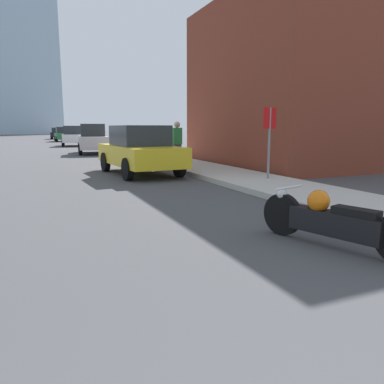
# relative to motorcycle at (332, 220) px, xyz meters

# --- Properties ---
(sidewalk) EXTENTS (2.21, 240.00, 0.15)m
(sidewalk) POSITION_rel_motorcycle_xyz_m (2.28, 35.59, -0.31)
(sidewalk) COLOR #B2ADA3
(sidewalk) RESTS_ON ground_plane
(brick_storefront) EXTENTS (10.82, 8.16, 6.76)m
(brick_storefront) POSITION_rel_motorcycle_xyz_m (8.99, 9.72, 3.00)
(brick_storefront) COLOR brown
(brick_storefront) RESTS_ON ground_plane
(motorcycle) EXTENTS (0.92, 2.26, 0.77)m
(motorcycle) POSITION_rel_motorcycle_xyz_m (0.00, 0.00, 0.00)
(motorcycle) COLOR black
(motorcycle) RESTS_ON ground_plane
(parked_car_yellow) EXTENTS (2.18, 4.52, 1.69)m
(parked_car_yellow) POSITION_rel_motorcycle_xyz_m (-0.20, 8.98, 0.47)
(parked_car_yellow) COLOR gold
(parked_car_yellow) RESTS_ON ground_plane
(parked_car_silver) EXTENTS (2.10, 4.50, 1.84)m
(parked_car_silver) POSITION_rel_motorcycle_xyz_m (-0.07, 20.43, 0.51)
(parked_car_silver) COLOR #BCBCC1
(parked_car_silver) RESTS_ON ground_plane
(parked_car_white) EXTENTS (2.20, 4.07, 1.77)m
(parked_car_white) POSITION_rel_motorcycle_xyz_m (-0.15, 31.26, 0.50)
(parked_car_white) COLOR silver
(parked_car_white) RESTS_ON ground_plane
(parked_car_green) EXTENTS (1.97, 3.96, 1.69)m
(parked_car_green) POSITION_rel_motorcycle_xyz_m (-0.01, 43.09, 0.45)
(parked_car_green) COLOR #1E6B33
(parked_car_green) RESTS_ON ground_plane
(parked_car_black) EXTENTS (2.28, 4.71, 1.61)m
(parked_car_black) POSITION_rel_motorcycle_xyz_m (0.08, 53.65, 0.42)
(parked_car_black) COLOR black
(parked_car_black) RESTS_ON ground_plane
(stop_sign) EXTENTS (0.57, 0.26, 2.04)m
(stop_sign) POSITION_rel_motorcycle_xyz_m (2.64, 5.33, 1.16)
(stop_sign) COLOR slate
(stop_sign) RESTS_ON sidewalk
(pedestrian) EXTENTS (0.36, 0.24, 1.70)m
(pedestrian) POSITION_rel_motorcycle_xyz_m (1.67, 10.18, 0.64)
(pedestrian) COLOR #38383D
(pedestrian) RESTS_ON sidewalk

